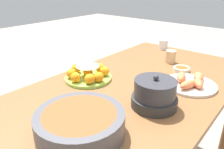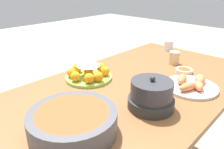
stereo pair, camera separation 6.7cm
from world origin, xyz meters
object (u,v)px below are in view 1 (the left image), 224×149
object	(u,v)px
sauce_bowl	(181,69)
dining_table	(136,98)
cake_plate	(88,74)
warming_pot	(155,94)
serving_bowl	(80,123)
cup_near	(163,44)
cup_far	(171,57)
seafood_platter	(190,83)

from	to	relation	value
sauce_bowl	dining_table	bearing A→B (deg)	-18.93
cake_plate	warming_pot	world-z (taller)	warming_pot
cake_plate	serving_bowl	distance (m)	0.48
dining_table	sauce_bowl	world-z (taller)	sauce_bowl
cup_near	cup_far	size ratio (longest dim) A/B	0.92
dining_table	warming_pot	distance (m)	0.29
dining_table	serving_bowl	distance (m)	0.51
serving_bowl	cake_plate	bearing A→B (deg)	-137.48
cake_plate	serving_bowl	bearing A→B (deg)	42.52
serving_bowl	sauce_bowl	xyz separation A→B (m)	(-0.81, 0.03, -0.03)
seafood_platter	warming_pot	distance (m)	0.31
sauce_bowl	warming_pot	distance (m)	0.48
sauce_bowl	seafood_platter	bearing A→B (deg)	35.63
dining_table	seafood_platter	xyz separation A→B (m)	(-0.15, 0.24, 0.11)
serving_bowl	warming_pot	distance (m)	0.36
cup_near	warming_pot	xyz separation A→B (m)	(0.83, 0.39, 0.02)
serving_bowl	warming_pot	bearing A→B (deg)	162.27
seafood_platter	cup_near	xyz separation A→B (m)	(-0.53, -0.44, 0.02)
cup_far	sauce_bowl	bearing A→B (deg)	51.97
serving_bowl	sauce_bowl	world-z (taller)	serving_bowl
dining_table	cake_plate	distance (m)	0.30
serving_bowl	cup_near	bearing A→B (deg)	-166.23
seafood_platter	cup_far	world-z (taller)	cup_far
sauce_bowl	cup_near	xyz separation A→B (m)	(-0.35, -0.31, 0.03)
cup_near	warming_pot	bearing A→B (deg)	25.45
serving_bowl	seafood_platter	xyz separation A→B (m)	(-0.64, 0.15, -0.03)
warming_pot	seafood_platter	bearing A→B (deg)	171.63
sauce_bowl	cup_far	size ratio (longest dim) A/B	1.21
cup_near	warming_pot	distance (m)	0.92
cake_plate	warming_pot	size ratio (longest dim) A/B	1.30
seafood_platter	serving_bowl	bearing A→B (deg)	-13.40
cake_plate	serving_bowl	size ratio (longest dim) A/B	0.81
seafood_platter	dining_table	bearing A→B (deg)	-57.01
cake_plate	warming_pot	xyz separation A→B (m)	(0.01, 0.43, 0.03)
dining_table	serving_bowl	bearing A→B (deg)	9.75
serving_bowl	warming_pot	xyz separation A→B (m)	(-0.34, 0.11, 0.01)
cup_near	cake_plate	bearing A→B (deg)	-2.63
dining_table	cake_plate	bearing A→B (deg)	-60.64
dining_table	serving_bowl	xyz separation A→B (m)	(0.49, 0.08, 0.14)
dining_table	cake_plate	world-z (taller)	cake_plate
dining_table	warming_pot	world-z (taller)	warming_pot
serving_bowl	cup_near	xyz separation A→B (m)	(-1.17, -0.29, -0.01)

